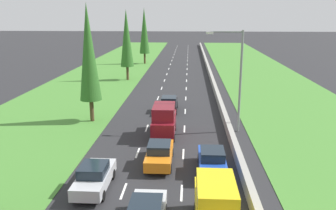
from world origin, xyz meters
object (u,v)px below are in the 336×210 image
orange_sedan_centre_lane (160,154)px  poplar_tree_third (127,38)px  poplar_tree_second (89,53)px  yellow_van_right_lane (215,207)px  silver_sedan_left_lane (94,177)px  maroon_van_centre_lane (164,121)px  street_light_mast (237,74)px  blue_sedan_right_lane (212,161)px  poplar_tree_fourth (144,31)px  black_sedan_centre_lane (169,104)px

orange_sedan_centre_lane → poplar_tree_third: bearing=103.6°
poplar_tree_third → poplar_tree_second: bearing=-89.3°
orange_sedan_centre_lane → yellow_van_right_lane: (3.33, -7.89, 0.59)m
yellow_van_right_lane → silver_sedan_left_lane: size_ratio=1.09×
poplar_tree_second → orange_sedan_centre_lane: bearing=-52.7°
yellow_van_right_lane → poplar_tree_second: size_ratio=0.43×
poplar_tree_second → yellow_van_right_lane: bearing=-58.6°
maroon_van_centre_lane → street_light_mast: (6.24, 1.68, 3.83)m
maroon_van_centre_lane → poplar_tree_third: poplar_tree_third is taller
blue_sedan_right_lane → silver_sedan_left_lane: (-7.25, -2.85, 0.00)m
orange_sedan_centre_lane → poplar_tree_third: poplar_tree_third is taller
poplar_tree_second → poplar_tree_fourth: bearing=89.7°
blue_sedan_right_lane → poplar_tree_second: poplar_tree_second is taller
orange_sedan_centre_lane → silver_sedan_left_lane: same height
orange_sedan_centre_lane → maroon_van_centre_lane: 5.97m
yellow_van_right_lane → orange_sedan_centre_lane: bearing=112.9°
yellow_van_right_lane → poplar_tree_second: 21.45m
blue_sedan_right_lane → poplar_tree_fourth: poplar_tree_fourth is taller
orange_sedan_centre_lane → blue_sedan_right_lane: (3.62, -1.01, 0.00)m
black_sedan_centre_lane → poplar_tree_fourth: poplar_tree_fourth is taller
yellow_van_right_lane → blue_sedan_right_lane: 6.91m
street_light_mast → maroon_van_centre_lane: bearing=-164.9°
poplar_tree_third → street_light_mast: (13.89, -24.42, -1.32)m
silver_sedan_left_lane → poplar_tree_third: 36.58m
blue_sedan_right_lane → street_light_mast: size_ratio=0.50×
poplar_tree_second → street_light_mast: size_ratio=1.27×
orange_sedan_centre_lane → black_sedan_centre_lane: 13.97m
poplar_tree_second → poplar_tree_third: 22.19m
black_sedan_centre_lane → poplar_tree_third: poplar_tree_third is taller
maroon_van_centre_lane → poplar_tree_fourth: 45.63m
black_sedan_centre_lane → maroon_van_centre_lane: bearing=-89.8°
silver_sedan_left_lane → black_sedan_centre_lane: 18.17m
orange_sedan_centre_lane → silver_sedan_left_lane: 5.30m
silver_sedan_left_lane → poplar_tree_fourth: size_ratio=0.39×
maroon_van_centre_lane → poplar_tree_third: bearing=106.3°
poplar_tree_second → black_sedan_centre_lane: bearing=29.2°
silver_sedan_left_lane → poplar_tree_fourth: poplar_tree_fourth is taller
silver_sedan_left_lane → black_sedan_centre_lane: same height
yellow_van_right_lane → poplar_tree_fourth: bearing=100.3°
poplar_tree_second → poplar_tree_fourth: (0.20, 40.82, 0.04)m
yellow_van_right_lane → silver_sedan_left_lane: bearing=150.0°
orange_sedan_centre_lane → maroon_van_centre_lane: maroon_van_centre_lane is taller
maroon_van_centre_lane → silver_sedan_left_lane: bearing=-109.9°
silver_sedan_left_lane → poplar_tree_second: poplar_tree_second is taller
street_light_mast → poplar_tree_third: bearing=119.6°
maroon_van_centre_lane → poplar_tree_third: 27.68m
maroon_van_centre_lane → poplar_tree_second: poplar_tree_second is taller
blue_sedan_right_lane → poplar_tree_second: bearing=135.6°
maroon_van_centre_lane → poplar_tree_third: size_ratio=0.45×
silver_sedan_left_lane → poplar_tree_third: bearing=96.5°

